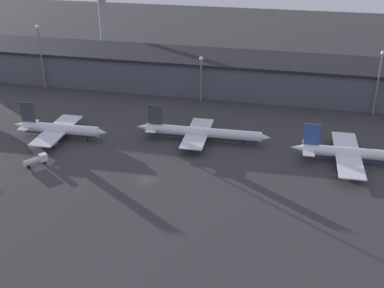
{
  "coord_description": "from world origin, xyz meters",
  "views": [
    {
      "loc": [
        42.56,
        -121.37,
        74.21
      ],
      "look_at": [
        10.46,
        16.02,
        6.0
      ],
      "focal_mm": 45.0,
      "sensor_mm": 36.0,
      "label": 1
    }
  ],
  "objects_px": {
    "airplane_2": "(202,133)",
    "control_tower": "(103,15)",
    "airplane_3": "(351,153)",
    "airplane_1": "(59,129)",
    "service_vehicle_1": "(36,160)"
  },
  "relations": [
    {
      "from": "airplane_1",
      "to": "service_vehicle_1",
      "type": "xyz_separation_m",
      "value": [
        2.1,
        -20.85,
        -1.69
      ]
    },
    {
      "from": "airplane_2",
      "to": "service_vehicle_1",
      "type": "relative_size",
      "value": 6.58
    },
    {
      "from": "airplane_1",
      "to": "control_tower",
      "type": "distance_m",
      "value": 107.9
    },
    {
      "from": "airplane_1",
      "to": "service_vehicle_1",
      "type": "distance_m",
      "value": 21.02
    },
    {
      "from": "airplane_3",
      "to": "control_tower",
      "type": "distance_m",
      "value": 161.48
    },
    {
      "from": "airplane_3",
      "to": "control_tower",
      "type": "bearing_deg",
      "value": 139.84
    },
    {
      "from": "airplane_1",
      "to": "control_tower",
      "type": "xyz_separation_m",
      "value": [
        -24.5,
        103.01,
        20.78
      ]
    },
    {
      "from": "airplane_2",
      "to": "airplane_3",
      "type": "bearing_deg",
      "value": -7.58
    },
    {
      "from": "airplane_1",
      "to": "airplane_2",
      "type": "bearing_deg",
      "value": 8.17
    },
    {
      "from": "airplane_1",
      "to": "airplane_2",
      "type": "distance_m",
      "value": 51.43
    },
    {
      "from": "airplane_1",
      "to": "airplane_3",
      "type": "height_order",
      "value": "airplane_1"
    },
    {
      "from": "airplane_1",
      "to": "airplane_2",
      "type": "height_order",
      "value": "airplane_1"
    },
    {
      "from": "airplane_2",
      "to": "service_vehicle_1",
      "type": "distance_m",
      "value": 57.05
    },
    {
      "from": "service_vehicle_1",
      "to": "control_tower",
      "type": "height_order",
      "value": "control_tower"
    },
    {
      "from": "airplane_2",
      "to": "control_tower",
      "type": "bearing_deg",
      "value": 126.58
    }
  ]
}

